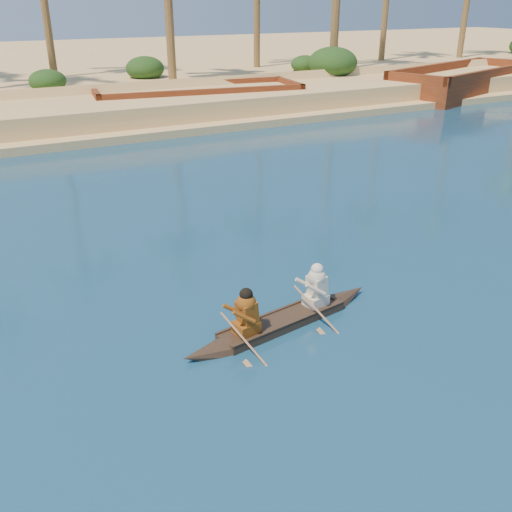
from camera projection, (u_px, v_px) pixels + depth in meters
sandy_embankment at (74, 70)px, 46.07m from camera, size 150.00×51.00×1.50m
shrub_cluster at (131, 85)px, 33.47m from camera, size 100.00×6.00×2.40m
canoe at (283, 314)px, 11.01m from camera, size 4.51×1.26×1.23m
barge_mid at (198, 102)px, 31.12m from camera, size 11.53×5.28×1.85m
barge_right at (464, 83)px, 37.68m from camera, size 13.46×7.76×2.13m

